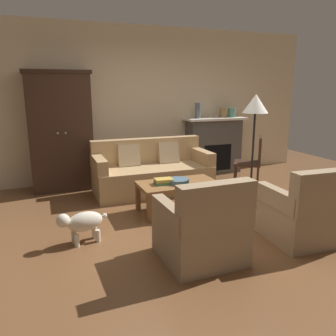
{
  "coord_description": "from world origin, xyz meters",
  "views": [
    {
      "loc": [
        -1.75,
        -3.68,
        1.71
      ],
      "look_at": [
        -0.01,
        0.84,
        0.55
      ],
      "focal_mm": 36.15,
      "sensor_mm": 36.0,
      "label": 1
    }
  ],
  "objects_px": {
    "floor_lamp": "(255,110)",
    "armchair_near_left": "(202,231)",
    "mantel_vase_jade": "(232,113)",
    "dog": "(82,222)",
    "fruit_bowl": "(179,181)",
    "fireplace": "(214,145)",
    "mantel_vase_slate": "(198,111)",
    "armchair_near_right": "(304,214)",
    "couch": "(152,173)",
    "side_chair_wooden": "(253,159)",
    "mantel_vase_bronze": "(223,113)",
    "armoire": "(60,131)",
    "book_stack": "(164,181)",
    "coffee_table": "(178,186)"
  },
  "relations": [
    {
      "from": "mantel_vase_jade",
      "to": "floor_lamp",
      "type": "relative_size",
      "value": 0.11
    },
    {
      "from": "book_stack",
      "to": "mantel_vase_bronze",
      "type": "bearing_deg",
      "value": 42.77
    },
    {
      "from": "book_stack",
      "to": "armchair_near_right",
      "type": "height_order",
      "value": "armchair_near_right"
    },
    {
      "from": "coffee_table",
      "to": "mantel_vase_jade",
      "type": "relative_size",
      "value": 6.1
    },
    {
      "from": "coffee_table",
      "to": "side_chair_wooden",
      "type": "xyz_separation_m",
      "value": [
        1.64,
        0.61,
        0.15
      ]
    },
    {
      "from": "armchair_near_left",
      "to": "armchair_near_right",
      "type": "bearing_deg",
      "value": -0.15
    },
    {
      "from": "fireplace",
      "to": "mantel_vase_bronze",
      "type": "relative_size",
      "value": 6.51
    },
    {
      "from": "fruit_bowl",
      "to": "armchair_near_left",
      "type": "relative_size",
      "value": 0.34
    },
    {
      "from": "armoire",
      "to": "coffee_table",
      "type": "distance_m",
      "value": 2.32
    },
    {
      "from": "fruit_bowl",
      "to": "fireplace",
      "type": "bearing_deg",
      "value": 50.01
    },
    {
      "from": "coffee_table",
      "to": "book_stack",
      "type": "xyz_separation_m",
      "value": [
        -0.22,
        0.0,
        0.09
      ]
    },
    {
      "from": "couch",
      "to": "mantel_vase_slate",
      "type": "bearing_deg",
      "value": 32.22
    },
    {
      "from": "couch",
      "to": "fruit_bowl",
      "type": "height_order",
      "value": "couch"
    },
    {
      "from": "mantel_vase_slate",
      "to": "armchair_near_left",
      "type": "distance_m",
      "value": 3.61
    },
    {
      "from": "armoire",
      "to": "mantel_vase_slate",
      "type": "distance_m",
      "value": 2.59
    },
    {
      "from": "fireplace",
      "to": "mantel_vase_jade",
      "type": "distance_m",
      "value": 0.75
    },
    {
      "from": "floor_lamp",
      "to": "armchair_near_right",
      "type": "bearing_deg",
      "value": -96.39
    },
    {
      "from": "fruit_bowl",
      "to": "mantel_vase_slate",
      "type": "xyz_separation_m",
      "value": [
        1.17,
        1.83,
        0.82
      ]
    },
    {
      "from": "couch",
      "to": "side_chair_wooden",
      "type": "relative_size",
      "value": 2.14
    },
    {
      "from": "dog",
      "to": "mantel_vase_bronze",
      "type": "bearing_deg",
      "value": 36.95
    },
    {
      "from": "armchair_near_right",
      "to": "couch",
      "type": "bearing_deg",
      "value": 112.91
    },
    {
      "from": "mantel_vase_slate",
      "to": "side_chair_wooden",
      "type": "relative_size",
      "value": 0.33
    },
    {
      "from": "couch",
      "to": "fruit_bowl",
      "type": "distance_m",
      "value": 1.08
    },
    {
      "from": "mantel_vase_jade",
      "to": "book_stack",
      "type": "bearing_deg",
      "value": -140.03
    },
    {
      "from": "fireplace",
      "to": "armoire",
      "type": "distance_m",
      "value": 2.98
    },
    {
      "from": "couch",
      "to": "floor_lamp",
      "type": "height_order",
      "value": "floor_lamp"
    },
    {
      "from": "armchair_near_right",
      "to": "fruit_bowl",
      "type": "bearing_deg",
      "value": 126.34
    },
    {
      "from": "fireplace",
      "to": "coffee_table",
      "type": "xyz_separation_m",
      "value": [
        -1.54,
        -1.81,
        -0.2
      ]
    },
    {
      "from": "fireplace",
      "to": "armchair_near_right",
      "type": "distance_m",
      "value": 3.24
    },
    {
      "from": "floor_lamp",
      "to": "armchair_near_left",
      "type": "bearing_deg",
      "value": -139.06
    },
    {
      "from": "armchair_near_left",
      "to": "side_chair_wooden",
      "type": "xyz_separation_m",
      "value": [
        1.95,
        1.97,
        0.2
      ]
    },
    {
      "from": "mantel_vase_bronze",
      "to": "couch",
      "type": "bearing_deg",
      "value": -156.72
    },
    {
      "from": "book_stack",
      "to": "side_chair_wooden",
      "type": "bearing_deg",
      "value": 18.02
    },
    {
      "from": "armoire",
      "to": "fruit_bowl",
      "type": "xyz_separation_m",
      "value": [
        1.4,
        -1.77,
        -0.54
      ]
    },
    {
      "from": "armoire",
      "to": "armchair_near_left",
      "type": "bearing_deg",
      "value": -70.48
    },
    {
      "from": "armchair_near_left",
      "to": "fruit_bowl",
      "type": "bearing_deg",
      "value": 77.12
    },
    {
      "from": "mantel_vase_jade",
      "to": "armchair_near_left",
      "type": "xyz_separation_m",
      "value": [
        -2.23,
        -3.16,
        -0.89
      ]
    },
    {
      "from": "couch",
      "to": "book_stack",
      "type": "relative_size",
      "value": 7.44
    },
    {
      "from": "side_chair_wooden",
      "to": "fruit_bowl",
      "type": "bearing_deg",
      "value": -158.73
    },
    {
      "from": "couch",
      "to": "fruit_bowl",
      "type": "bearing_deg",
      "value": -88.12
    },
    {
      "from": "book_stack",
      "to": "mantel_vase_bronze",
      "type": "relative_size",
      "value": 1.34
    },
    {
      "from": "armchair_near_left",
      "to": "floor_lamp",
      "type": "bearing_deg",
      "value": 40.94
    },
    {
      "from": "fruit_bowl",
      "to": "book_stack",
      "type": "relative_size",
      "value": 1.14
    },
    {
      "from": "armchair_near_left",
      "to": "floor_lamp",
      "type": "xyz_separation_m",
      "value": [
        1.42,
        1.23,
        1.08
      ]
    },
    {
      "from": "book_stack",
      "to": "mantel_vase_bronze",
      "type": "height_order",
      "value": "mantel_vase_bronze"
    },
    {
      "from": "couch",
      "to": "side_chair_wooden",
      "type": "xyz_separation_m",
      "value": [
        1.69,
        -0.43,
        0.19
      ]
    },
    {
      "from": "mantel_vase_bronze",
      "to": "mantel_vase_jade",
      "type": "xyz_separation_m",
      "value": [
        0.2,
        0.0,
        -0.01
      ]
    },
    {
      "from": "fireplace",
      "to": "floor_lamp",
      "type": "height_order",
      "value": "floor_lamp"
    },
    {
      "from": "mantel_vase_jade",
      "to": "dog",
      "type": "distance_m",
      "value": 4.16
    },
    {
      "from": "fireplace",
      "to": "mantel_vase_jade",
      "type": "xyz_separation_m",
      "value": [
        0.38,
        -0.02,
        0.64
      ]
    }
  ]
}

